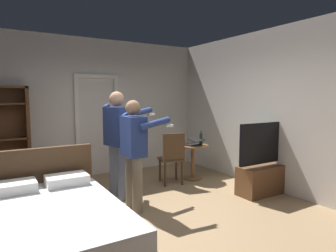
# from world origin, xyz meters

# --- Properties ---
(ground_plane) EXTENTS (5.78, 5.78, 0.00)m
(ground_plane) POSITION_xyz_m (0.00, 0.00, 0.00)
(ground_plane) COLOR #997A56
(wall_back) EXTENTS (5.08, 0.12, 2.87)m
(wall_back) POSITION_xyz_m (0.00, 2.69, 1.44)
(wall_back) COLOR silver
(wall_back) RESTS_ON ground_plane
(wall_right) EXTENTS (0.12, 5.50, 2.87)m
(wall_right) POSITION_xyz_m (2.48, 0.00, 1.44)
(wall_right) COLOR silver
(wall_right) RESTS_ON ground_plane
(doorway_frame) EXTENTS (0.93, 0.08, 2.13)m
(doorway_frame) POSITION_xyz_m (0.06, 2.61, 1.22)
(doorway_frame) COLOR white
(doorway_frame) RESTS_ON ground_plane
(bed) EXTENTS (1.37, 2.03, 1.02)m
(bed) POSITION_xyz_m (-1.38, -0.32, 0.30)
(bed) COLOR #4C331E
(bed) RESTS_ON ground_plane
(bookshelf) EXTENTS (0.94, 0.32, 1.86)m
(bookshelf) POSITION_xyz_m (-1.73, 2.46, 1.01)
(bookshelf) COLOR brown
(bookshelf) RESTS_ON ground_plane
(tv_flatscreen) EXTENTS (1.20, 0.40, 1.24)m
(tv_flatscreen) POSITION_xyz_m (2.12, -0.09, 0.37)
(tv_flatscreen) COLOR brown
(tv_flatscreen) RESTS_ON ground_plane
(side_table) EXTENTS (0.61, 0.61, 0.70)m
(side_table) POSITION_xyz_m (1.59, 1.27, 0.47)
(side_table) COLOR brown
(side_table) RESTS_ON ground_plane
(laptop) EXTENTS (0.39, 0.40, 0.15)m
(laptop) POSITION_xyz_m (1.57, 1.23, 0.75)
(laptop) COLOR black
(laptop) RESTS_ON side_table
(bottle_on_table) EXTENTS (0.06, 0.06, 0.28)m
(bottle_on_table) POSITION_xyz_m (1.73, 1.19, 0.82)
(bottle_on_table) COLOR #213025
(bottle_on_table) RESTS_ON side_table
(wooden_chair) EXTENTS (0.51, 0.51, 0.99)m
(wooden_chair) POSITION_xyz_m (1.05, 1.19, 0.54)
(wooden_chair) COLOR #4C331E
(wooden_chair) RESTS_ON ground_plane
(person_blue_shirt) EXTENTS (0.65, 0.56, 1.62)m
(person_blue_shirt) POSITION_xyz_m (-0.10, 0.41, 0.93)
(person_blue_shirt) COLOR gray
(person_blue_shirt) RESTS_ON ground_plane
(person_striped_shirt) EXTENTS (0.79, 0.63, 1.76)m
(person_striped_shirt) POSITION_xyz_m (-0.10, 1.02, 1.03)
(person_striped_shirt) COLOR slate
(person_striped_shirt) RESTS_ON ground_plane
(suitcase_dark) EXTENTS (0.56, 0.51, 0.45)m
(suitcase_dark) POSITION_xyz_m (-1.13, 1.38, 0.22)
(suitcase_dark) COLOR black
(suitcase_dark) RESTS_ON ground_plane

